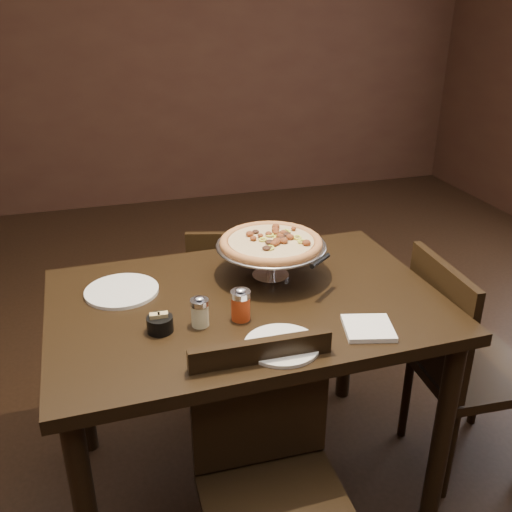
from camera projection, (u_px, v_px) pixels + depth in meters
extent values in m
cube|color=black|center=(260.00, 478.00, 2.32)|extent=(6.00, 7.00, 0.02)
cube|color=#331B13|center=(139.00, 43.00, 4.78)|extent=(6.00, 0.02, 2.80)
cube|color=black|center=(246.00, 305.00, 1.97)|extent=(1.34, 0.91, 0.04)
cylinder|color=black|center=(442.00, 434.00, 1.98)|extent=(0.07, 0.07, 0.79)
cylinder|color=black|center=(79.00, 372.00, 2.31)|extent=(0.07, 0.07, 0.79)
cylinder|color=black|center=(347.00, 325.00, 2.63)|extent=(0.07, 0.07, 0.79)
cylinder|color=silver|center=(271.00, 275.00, 2.12)|extent=(0.14, 0.14, 0.01)
cylinder|color=silver|center=(271.00, 261.00, 2.09)|extent=(0.03, 0.03, 0.11)
cylinder|color=silver|center=(271.00, 247.00, 2.07)|extent=(0.10, 0.10, 0.01)
cylinder|color=#949498|center=(271.00, 245.00, 2.07)|extent=(0.39, 0.39, 0.01)
torus|color=#949498|center=(271.00, 245.00, 2.07)|extent=(0.40, 0.40, 0.01)
cylinder|color=#A35E31|center=(271.00, 243.00, 2.06)|extent=(0.36, 0.36, 0.01)
torus|color=#A35E31|center=(271.00, 242.00, 2.06)|extent=(0.38, 0.38, 0.03)
cylinder|color=tan|center=(271.00, 241.00, 2.06)|extent=(0.31, 0.31, 0.01)
cylinder|color=beige|center=(200.00, 315.00, 1.79)|extent=(0.06, 0.06, 0.07)
cylinder|color=silver|center=(199.00, 302.00, 1.77)|extent=(0.06, 0.06, 0.02)
ellipsoid|color=silver|center=(199.00, 298.00, 1.77)|extent=(0.03, 0.03, 0.01)
cylinder|color=#98280D|center=(241.00, 308.00, 1.83)|extent=(0.06, 0.06, 0.08)
cylinder|color=silver|center=(241.00, 294.00, 1.80)|extent=(0.07, 0.07, 0.02)
ellipsoid|color=silver|center=(241.00, 290.00, 1.80)|extent=(0.03, 0.03, 0.01)
cylinder|color=black|center=(160.00, 324.00, 1.77)|extent=(0.08, 0.08, 0.05)
cube|color=tan|center=(155.00, 322.00, 1.76)|extent=(0.03, 0.03, 0.05)
cube|color=tan|center=(163.00, 320.00, 1.76)|extent=(0.03, 0.03, 0.05)
cube|color=white|center=(368.00, 328.00, 1.78)|extent=(0.18, 0.18, 0.02)
cylinder|color=white|center=(122.00, 291.00, 2.00)|extent=(0.26, 0.26, 0.01)
cylinder|color=white|center=(282.00, 345.00, 1.70)|extent=(0.23, 0.23, 0.01)
cone|color=silver|center=(320.00, 262.00, 1.93)|extent=(0.15, 0.15, 0.00)
cylinder|color=black|center=(320.00, 261.00, 1.93)|extent=(0.10, 0.09, 0.02)
cube|color=black|center=(234.00, 303.00, 2.79)|extent=(0.49, 0.49, 0.04)
cube|color=black|center=(233.00, 276.00, 2.52)|extent=(0.39, 0.14, 0.42)
cylinder|color=black|center=(266.00, 323.00, 3.02)|extent=(0.03, 0.03, 0.39)
cylinder|color=black|center=(205.00, 323.00, 3.02)|extent=(0.03, 0.03, 0.39)
cylinder|color=black|center=(268.00, 358.00, 2.73)|extent=(0.03, 0.03, 0.39)
cylinder|color=black|center=(201.00, 359.00, 2.73)|extent=(0.03, 0.03, 0.39)
cube|color=black|center=(261.00, 403.00, 1.70)|extent=(0.42, 0.04, 0.44)
cylinder|color=black|center=(310.00, 510.00, 1.92)|extent=(0.04, 0.04, 0.41)
cube|color=black|center=(474.00, 370.00, 2.24)|extent=(0.45, 0.45, 0.04)
cube|color=black|center=(438.00, 320.00, 2.09)|extent=(0.05, 0.43, 0.45)
cylinder|color=black|center=(478.00, 384.00, 2.53)|extent=(0.04, 0.04, 0.42)
cylinder|color=black|center=(449.00, 454.00, 2.15)|extent=(0.04, 0.04, 0.42)
cylinder|color=black|center=(406.00, 396.00, 2.45)|extent=(0.04, 0.04, 0.42)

